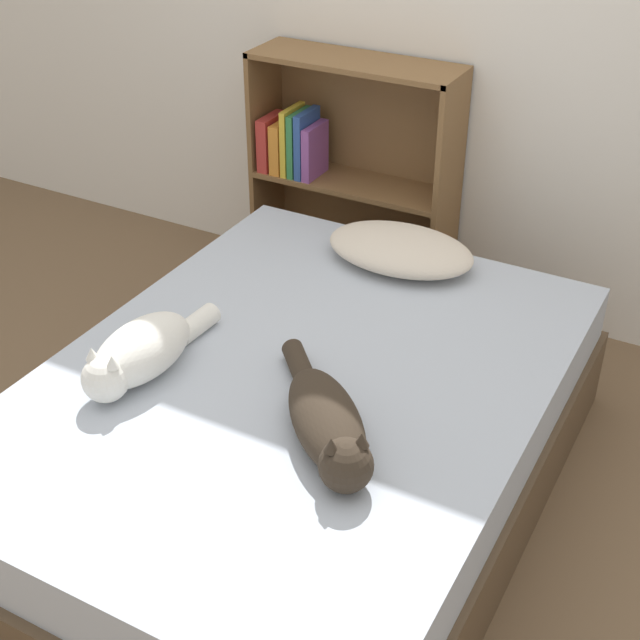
% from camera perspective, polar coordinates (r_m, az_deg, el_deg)
% --- Properties ---
extents(ground_plane, '(8.00, 8.00, 0.00)m').
position_cam_1_polar(ground_plane, '(2.74, -1.39, -11.15)').
color(ground_plane, brown).
extents(bed, '(1.33, 1.81, 0.45)m').
position_cam_1_polar(bed, '(2.59, -1.45, -7.59)').
color(bed, brown).
rests_on(bed, ground_plane).
extents(pillow, '(0.50, 0.33, 0.10)m').
position_cam_1_polar(pillow, '(2.96, 5.17, 4.54)').
color(pillow, beige).
rests_on(pillow, bed).
extents(cat_light, '(0.20, 0.51, 0.15)m').
position_cam_1_polar(cat_light, '(2.45, -11.50, -2.08)').
color(cat_light, white).
rests_on(cat_light, bed).
extents(cat_dark, '(0.48, 0.50, 0.15)m').
position_cam_1_polar(cat_dark, '(2.18, 0.53, -6.74)').
color(cat_dark, '#33281E').
rests_on(cat_dark, bed).
extents(bookshelf, '(0.80, 0.26, 0.96)m').
position_cam_1_polar(bookshelf, '(3.55, 1.82, 9.43)').
color(bookshelf, brown).
rests_on(bookshelf, ground_plane).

